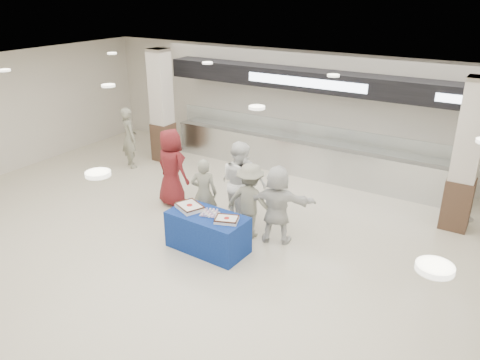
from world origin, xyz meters
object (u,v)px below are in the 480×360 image
Objects in this scene: display_table at (208,232)px; soldier_a at (204,193)px; sheet_cake_left at (190,207)px; sheet_cake_right at (227,219)px; civilian_white at (277,205)px; cupcake_tray at (210,213)px; soldier_b at (250,201)px; chef_short at (244,183)px; soldier_bg at (129,138)px; chef_tall at (240,182)px; civilian_maroon at (172,168)px.

soldier_a is at bearing 132.39° from display_table.
sheet_cake_right is at bearing -3.50° from sheet_cake_left.
sheet_cake_left is at bearing 14.21° from civilian_white.
display_table is 0.41m from cupcake_tray.
soldier_b is at bearing -11.58° from civilian_white.
sheet_cake_right is 0.33× the size of soldier_a.
soldier_bg is (-4.41, 1.08, -0.01)m from chef_short.
chef_short reaches higher than cupcake_tray.
cupcake_tray is 0.22× the size of chef_tall.
chef_tall reaches higher than chef_short.
chef_short is (0.37, 1.46, 0.06)m from sheet_cake_left.
civilian_white is (0.96, 0.94, 0.03)m from cupcake_tray.
sheet_cake_left is 0.41× the size of soldier_a.
sheet_cake_left is at bearing 176.50° from sheet_cake_right.
soldier_bg is at bearing -24.31° from soldier_b.
soldier_a reaches higher than cupcake_tray.
chef_short is 1.07× the size of civilian_white.
sheet_cake_right is at bearing 105.57° from chef_short.
display_table is 1.56m from chef_short.
chef_tall is at bearing -39.49° from civilian_white.
chef_short reaches higher than sheet_cake_right.
cupcake_tray is 1.34m from civilian_white.
civilian_maroon is (-1.92, 1.22, 0.13)m from cupcake_tray.
chef_short is (0.55, 0.73, 0.10)m from soldier_a.
chef_tall is at bearing -167.40° from soldier_bg.
cupcake_tray is 0.24× the size of soldier_bg.
sheet_cake_right is at bearing 43.00° from civilian_white.
chef_tall is 1.06× the size of soldier_bg.
civilian_white is at bearing 33.94° from sheet_cake_left.
chef_tall is at bearing 76.65° from sheet_cake_left.
soldier_bg is at bearing 147.89° from sheet_cake_left.
soldier_b reaches higher than sheet_cake_left.
sheet_cake_right is at bearing -0.75° from display_table.
soldier_bg reaches higher than sheet_cake_right.
cupcake_tray is (0.03, 0.04, 0.40)m from display_table.
soldier_bg reaches higher than display_table.
cupcake_tray is at bearing 90.02° from chef_short.
soldier_b is at bearing -170.94° from soldier_bg.
display_table is 3.83× the size of cupcake_tray.
display_table is 0.96× the size of civilian_white.
civilian_maroon is 1.78m from chef_tall.
display_table is 3.05× the size of sheet_cake_right.
civilian_white is at bearing 47.91° from display_table.
civilian_white is (1.05, -0.50, -0.05)m from chef_short.
chef_tall reaches higher than civilian_white.
civilian_maroon is 1.84m from chef_short.
civilian_white is at bearing -177.44° from soldier_b.
chef_tall reaches higher than display_table.
cupcake_tray is at bearing 2.09° from sheet_cake_left.
chef_tall is at bearing 112.38° from sheet_cake_right.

